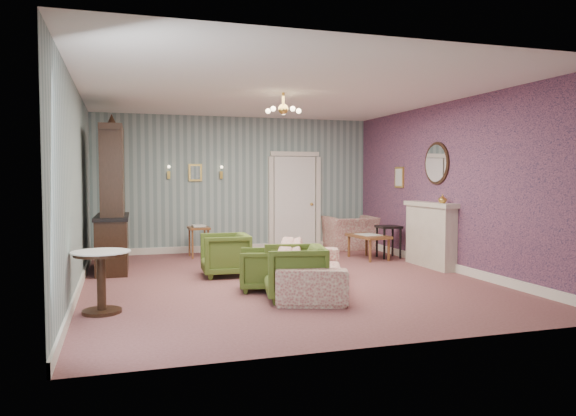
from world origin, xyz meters
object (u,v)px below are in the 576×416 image
object	(u,v)px
wingback_chair	(351,227)
coffee_table	(368,247)
fireplace	(430,235)
pedestal_table	(101,282)
sofa_chintz	(311,258)
dresser	(112,195)
olive_chair_c	(225,253)
olive_chair_a	(295,270)
olive_chair_b	(263,267)
side_table_black	(389,242)

from	to	relation	value
wingback_chair	coffee_table	distance (m)	1.52
fireplace	pedestal_table	distance (m)	5.79
coffee_table	sofa_chintz	bearing A→B (deg)	-130.05
dresser	olive_chair_c	bearing A→B (deg)	-30.32
fireplace	olive_chair_a	bearing A→B (deg)	-150.52
fireplace	pedestal_table	world-z (taller)	fireplace
wingback_chair	fireplace	world-z (taller)	fireplace
olive_chair_b	pedestal_table	world-z (taller)	pedestal_table
coffee_table	side_table_black	distance (m)	0.44
olive_chair_b	side_table_black	bearing A→B (deg)	139.86
side_table_black	olive_chair_a	bearing A→B (deg)	-134.67
olive_chair_c	wingback_chair	distance (m)	4.14
sofa_chintz	side_table_black	world-z (taller)	sofa_chintz
dresser	coffee_table	world-z (taller)	dresser
coffee_table	pedestal_table	xyz separation A→B (m)	(-4.87, -2.98, 0.13)
pedestal_table	sofa_chintz	bearing A→B (deg)	10.65
olive_chair_c	pedestal_table	xyz separation A→B (m)	(-1.84, -1.97, -0.01)
olive_chair_b	dresser	size ratio (longest dim) A/B	0.25
side_table_black	olive_chair_b	bearing A→B (deg)	-144.60
olive_chair_a	coffee_table	distance (m)	3.86
sofa_chintz	dresser	bearing A→B (deg)	66.30
olive_chair_a	pedestal_table	xyz separation A→B (m)	(-2.40, -0.02, -0.02)
sofa_chintz	coffee_table	size ratio (longest dim) A/B	2.45
olive_chair_c	wingback_chair	size ratio (longest dim) A/B	0.68
dresser	sofa_chintz	bearing A→B (deg)	-41.29
olive_chair_c	side_table_black	distance (m)	3.60
olive_chair_a	olive_chair_c	xyz separation A→B (m)	(-0.56, 1.95, -0.01)
olive_chair_b	olive_chair_a	bearing A→B (deg)	35.20
olive_chair_b	fireplace	xyz separation A→B (m)	(3.37, 1.07, 0.25)
fireplace	coffee_table	bearing A→B (deg)	117.83
pedestal_table	wingback_chair	bearing A→B (deg)	40.76
olive_chair_b	coffee_table	world-z (taller)	olive_chair_b
wingback_chair	sofa_chintz	bearing A→B (deg)	58.92
fireplace	pedestal_table	bearing A→B (deg)	-162.15
sofa_chintz	dresser	xyz separation A→B (m)	(-2.72, 2.53, 0.86)
olive_chair_c	fireplace	size ratio (longest dim) A/B	0.55
sofa_chintz	olive_chair_c	bearing A→B (deg)	53.24
wingback_chair	pedestal_table	distance (m)	6.81
olive_chair_b	sofa_chintz	distance (m)	0.71
dresser	wingback_chair	bearing A→B (deg)	16.93
olive_chair_b	sofa_chintz	world-z (taller)	sofa_chintz
olive_chair_a	dresser	world-z (taller)	dresser
olive_chair_a	olive_chair_c	bearing A→B (deg)	-153.00
dresser	pedestal_table	distance (m)	3.20
olive_chair_b	dresser	xyz separation A→B (m)	(-2.05, 2.35, 0.98)
sofa_chintz	olive_chair_b	bearing A→B (deg)	94.62
sofa_chintz	pedestal_table	bearing A→B (deg)	119.80
sofa_chintz	side_table_black	bearing A→B (deg)	-26.62
fireplace	wingback_chair	bearing A→B (deg)	97.46
sofa_chintz	fireplace	size ratio (longest dim) A/B	1.64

